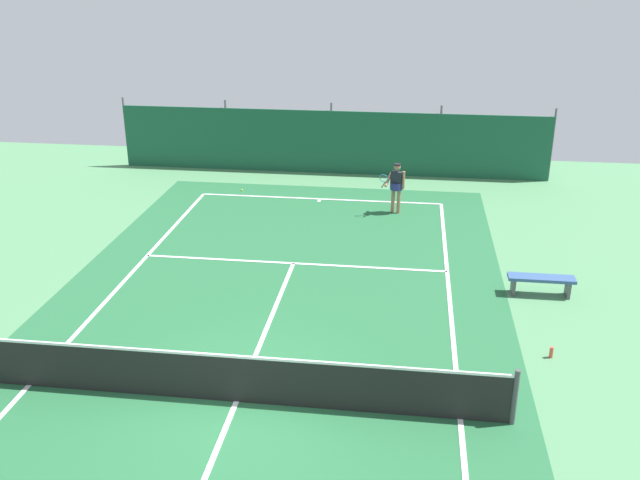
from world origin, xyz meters
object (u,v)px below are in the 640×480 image
parked_car (404,140)px  courtside_bench (541,281)px  water_bottle (551,352)px  tennis_net (235,378)px  tennis_ball_near_player (242,190)px  tennis_player (396,184)px

parked_car → courtside_bench: bearing=104.4°
water_bottle → tennis_net: bearing=-158.7°
tennis_net → parked_car: size_ratio=2.37×
tennis_net → parked_car: (2.72, 17.27, 0.33)m
tennis_ball_near_player → courtside_bench: (9.18, -7.11, 0.34)m
tennis_player → tennis_ball_near_player: bearing=4.2°
tennis_player → courtside_bench: (3.71, -5.53, -0.59)m
tennis_net → parked_car: parked_car is taller
tennis_net → tennis_player: bearing=76.6°
courtside_bench → water_bottle: 2.98m
tennis_ball_near_player → water_bottle: 13.47m
parked_car → tennis_ball_near_player: bearing=38.4°
tennis_net → tennis_player: tennis_player is taller
water_bottle → tennis_ball_near_player: bearing=131.6°
tennis_ball_near_player → parked_car: bearing=40.8°
parked_car → courtside_bench: size_ratio=2.67×
tennis_net → water_bottle: size_ratio=42.17×
tennis_net → tennis_player: size_ratio=6.17×
tennis_player → parked_car: (0.12, 6.40, -0.12)m
tennis_ball_near_player → tennis_net: bearing=-77.0°
tennis_player → courtside_bench: 6.69m
tennis_player → courtside_bench: bearing=144.2°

